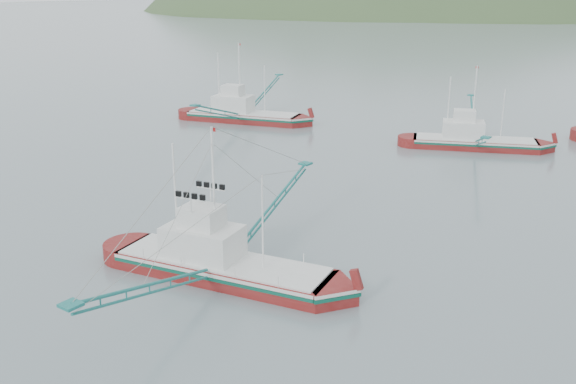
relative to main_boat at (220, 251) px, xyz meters
The scene contains 5 objects.
ground 2.44m from the main_boat, 109.30° to the left, with size 1200.00×1200.00×0.00m, color slate.
main_boat is the anchor object (origin of this frame).
bg_boat_far 39.41m from the main_boat, 88.71° to the left, with size 13.04×21.99×9.35m.
bg_boat_left 45.53m from the main_boat, 127.82° to the left, with size 14.85×25.41×10.53m.
headland_left 404.23m from the main_boat, 116.53° to the left, with size 448.00×308.00×210.00m, color #364E28.
Camera 1 is at (24.03, -27.52, 16.56)m, focal length 40.00 mm.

